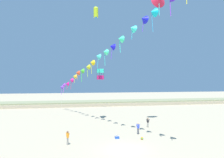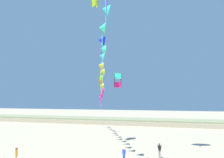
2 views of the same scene
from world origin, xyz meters
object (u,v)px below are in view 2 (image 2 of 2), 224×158
Objects in this scene: person_near_left at (124,155)px; large_kite_low_lead at (118,80)px; person_near_right at (160,150)px; person_mid_center at (16,155)px; large_kite_mid_trail at (95,1)px.

large_kite_low_lead reaches higher than person_near_left.
person_near_right is 0.97× the size of person_mid_center.
person_near_left reaches higher than person_mid_center.
person_near_right is 13.53m from large_kite_low_lead.
large_kite_mid_trail is at bearing 132.56° from person_near_left.
person_near_left is 0.81× the size of large_kite_low_lead.
person_mid_center is at bearing -151.91° from person_near_right.
large_kite_mid_trail reaches higher than large_kite_low_lead.
person_mid_center is 0.77× the size of large_kite_mid_trail.
person_near_left is 4.91m from person_near_right.
large_kite_mid_trail is at bearing 165.41° from person_near_right.
person_near_right is 0.78× the size of large_kite_low_lead.
person_near_right is 20.89m from large_kite_mid_trail.
large_kite_mid_trail reaches higher than person_near_right.
person_near_right is (3.02, 3.87, -0.03)m from person_near_left.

